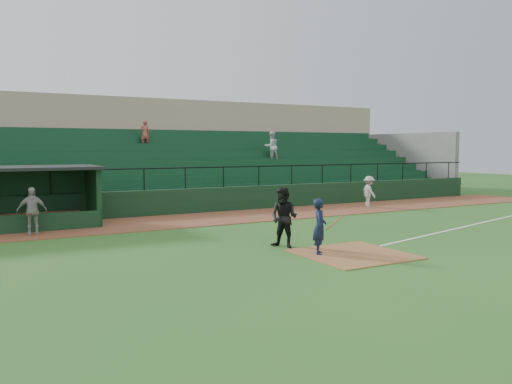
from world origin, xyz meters
TOP-DOWN VIEW (x-y plane):
  - ground at (0.00, 0.00)m, footprint 90.00×90.00m
  - warning_track at (0.00, 8.00)m, footprint 40.00×4.00m
  - home_plate_dirt at (0.00, -1.00)m, footprint 3.00×3.00m
  - foul_line at (8.00, 1.20)m, footprint 17.49×4.44m
  - stadium_structure at (0.00, 16.46)m, footprint 38.00×13.08m
  - batter_at_plate at (-0.87, -0.51)m, footprint 1.13×0.73m
  - umpire at (-1.23, 0.90)m, footprint 1.09×1.17m
  - runner at (8.35, 7.88)m, footprint 0.80×1.16m
  - dugout_player_a at (-8.01, 7.15)m, footprint 1.05×0.54m

SIDE VIEW (x-z plane):
  - ground at x=0.00m, z-range 0.00..0.00m
  - foul_line at x=8.00m, z-range 0.00..0.01m
  - warning_track at x=0.00m, z-range 0.00..0.03m
  - home_plate_dirt at x=0.00m, z-range 0.00..0.03m
  - batter_at_plate at x=-0.87m, z-range 0.00..1.67m
  - runner at x=8.35m, z-range 0.03..1.67m
  - dugout_player_a at x=-8.01m, z-range 0.03..1.75m
  - umpire at x=-1.23m, z-range 0.00..1.91m
  - stadium_structure at x=0.00m, z-range -0.90..5.50m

